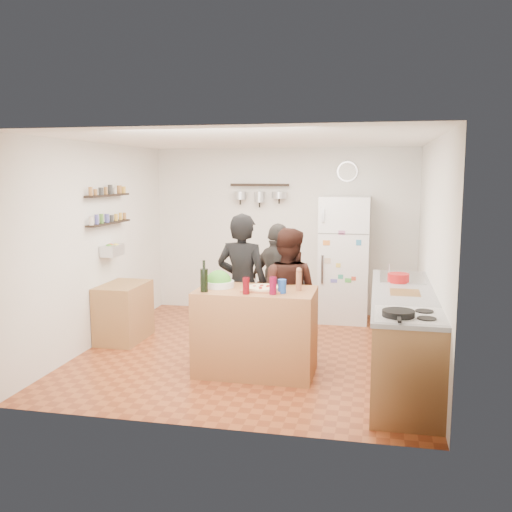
% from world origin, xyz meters
% --- Properties ---
extents(room_shell, '(4.20, 4.20, 4.20)m').
position_xyz_m(room_shell, '(0.00, 0.39, 1.25)').
color(room_shell, brown).
rests_on(room_shell, ground).
extents(prep_island, '(1.25, 0.72, 0.91)m').
position_xyz_m(prep_island, '(0.17, -0.69, 0.46)').
color(prep_island, brown).
rests_on(prep_island, floor).
extents(pizza_board, '(0.42, 0.34, 0.02)m').
position_xyz_m(pizza_board, '(0.25, -0.71, 0.92)').
color(pizza_board, brown).
rests_on(pizza_board, prep_island).
extents(pizza, '(0.34, 0.34, 0.02)m').
position_xyz_m(pizza, '(0.25, -0.71, 0.94)').
color(pizza, beige).
rests_on(pizza, pizza_board).
extents(salad_bowl, '(0.33, 0.33, 0.07)m').
position_xyz_m(salad_bowl, '(-0.25, -0.64, 0.94)').
color(salad_bowl, silver).
rests_on(salad_bowl, prep_island).
extents(wine_bottle, '(0.08, 0.08, 0.24)m').
position_xyz_m(wine_bottle, '(-0.33, -0.91, 1.03)').
color(wine_bottle, black).
rests_on(wine_bottle, prep_island).
extents(wine_glass_near, '(0.07, 0.07, 0.17)m').
position_xyz_m(wine_glass_near, '(0.12, -0.93, 1.00)').
color(wine_glass_near, '#54070E').
rests_on(wine_glass_near, prep_island).
extents(wine_glass_far, '(0.07, 0.07, 0.18)m').
position_xyz_m(wine_glass_far, '(0.39, -0.89, 1.00)').
color(wine_glass_far, maroon).
rests_on(wine_glass_far, prep_island).
extents(pepper_mill, '(0.06, 0.06, 0.19)m').
position_xyz_m(pepper_mill, '(0.62, -0.64, 1.01)').
color(pepper_mill, brown).
rests_on(pepper_mill, prep_island).
extents(salt_canister, '(0.09, 0.09, 0.14)m').
position_xyz_m(salt_canister, '(0.47, -0.81, 0.98)').
color(salt_canister, navy).
rests_on(salt_canister, prep_island).
extents(person_left, '(0.66, 0.48, 1.68)m').
position_xyz_m(person_left, '(-0.10, -0.20, 0.84)').
color(person_left, black).
rests_on(person_left, floor).
extents(person_center, '(0.81, 0.67, 1.52)m').
position_xyz_m(person_center, '(0.41, -0.14, 0.76)').
color(person_center, black).
rests_on(person_center, floor).
extents(person_back, '(0.95, 0.76, 1.52)m').
position_xyz_m(person_back, '(0.21, 0.43, 0.76)').
color(person_back, '#2A2826').
rests_on(person_back, floor).
extents(counter_run, '(0.63, 2.63, 0.90)m').
position_xyz_m(counter_run, '(1.70, -0.55, 0.45)').
color(counter_run, '#9E7042').
rests_on(counter_run, floor).
extents(stove_top, '(0.60, 0.62, 0.02)m').
position_xyz_m(stove_top, '(1.70, -1.50, 0.91)').
color(stove_top, white).
rests_on(stove_top, counter_run).
extents(skillet, '(0.27, 0.27, 0.05)m').
position_xyz_m(skillet, '(1.60, -1.59, 0.95)').
color(skillet, black).
rests_on(skillet, stove_top).
extents(sink, '(0.50, 0.80, 0.03)m').
position_xyz_m(sink, '(1.70, 0.30, 0.92)').
color(sink, silver).
rests_on(sink, counter_run).
extents(cutting_board, '(0.30, 0.40, 0.02)m').
position_xyz_m(cutting_board, '(1.70, -0.56, 0.91)').
color(cutting_board, olive).
rests_on(cutting_board, counter_run).
extents(red_bowl, '(0.24, 0.24, 0.10)m').
position_xyz_m(red_bowl, '(1.65, -0.02, 0.97)').
color(red_bowl, '#AB1315').
rests_on(red_bowl, counter_run).
extents(fridge, '(0.70, 0.68, 1.80)m').
position_xyz_m(fridge, '(0.95, 1.75, 0.90)').
color(fridge, white).
rests_on(fridge, floor).
extents(wall_clock, '(0.30, 0.03, 0.30)m').
position_xyz_m(wall_clock, '(0.95, 2.08, 2.15)').
color(wall_clock, silver).
rests_on(wall_clock, back_wall).
extents(spice_shelf_lower, '(0.12, 1.00, 0.02)m').
position_xyz_m(spice_shelf_lower, '(-1.93, 0.20, 1.50)').
color(spice_shelf_lower, black).
rests_on(spice_shelf_lower, left_wall).
extents(spice_shelf_upper, '(0.12, 1.00, 0.02)m').
position_xyz_m(spice_shelf_upper, '(-1.93, 0.20, 1.85)').
color(spice_shelf_upper, black).
rests_on(spice_shelf_upper, left_wall).
extents(produce_basket, '(0.18, 0.35, 0.14)m').
position_xyz_m(produce_basket, '(-1.90, 0.20, 1.15)').
color(produce_basket, silver).
rests_on(produce_basket, left_wall).
extents(side_table, '(0.50, 0.80, 0.73)m').
position_xyz_m(side_table, '(-1.74, 0.14, 0.36)').
color(side_table, '#AD8648').
rests_on(side_table, floor).
extents(pot_rack, '(0.90, 0.04, 0.04)m').
position_xyz_m(pot_rack, '(-0.35, 2.00, 1.95)').
color(pot_rack, black).
rests_on(pot_rack, back_wall).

